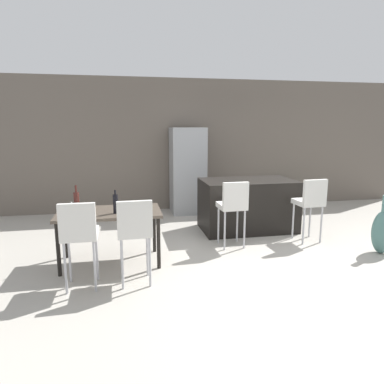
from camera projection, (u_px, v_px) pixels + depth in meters
The scene contains 14 objects.
ground_plane at pixel (249, 248), 5.42m from camera, with size 10.00×10.00×0.00m, color #ADA89E.
back_wall at pixel (206, 145), 7.96m from camera, with size 10.00×0.12×2.90m, color #665B51.
kitchen_island at pixel (247, 205), 6.34m from camera, with size 1.66×0.95×0.92m, color black.
bar_chair_left at pixel (233, 204), 5.36m from camera, with size 0.41×0.41×1.05m.
bar_chair_middle at pixel (311, 200), 5.61m from camera, with size 0.42×0.42×1.05m.
dining_table at pixel (109, 216), 4.74m from camera, with size 1.38×0.76×0.74m.
dining_chair_near at pixel (79, 231), 3.96m from camera, with size 0.40×0.40×1.05m.
dining_chair_far at pixel (135, 228), 4.08m from camera, with size 0.41×0.41×1.05m.
wine_bottle_right at pixel (77, 201), 4.74m from camera, with size 0.07×0.07×0.35m.
wine_bottle_corner at pixel (116, 204), 4.58m from camera, with size 0.07×0.07×0.31m.
wine_glass_left at pixel (71, 205), 4.54m from camera, with size 0.07×0.07×0.17m.
refrigerator at pixel (188, 171), 7.54m from camera, with size 0.72×0.68×1.84m, color #939699.
floor_vase at pixel (383, 231), 5.16m from camera, with size 0.30×0.30×0.88m.
potted_plant at pixel (288, 193), 8.10m from camera, with size 0.38×0.38×0.58m.
Camera 1 is at (-1.88, -4.88, 1.88)m, focal length 32.58 mm.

